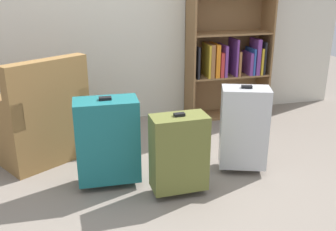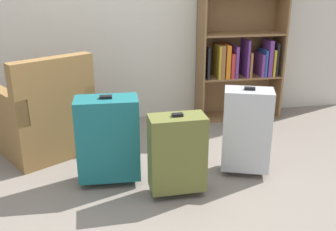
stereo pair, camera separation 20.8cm
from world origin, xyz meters
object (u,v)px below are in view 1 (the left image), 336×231
object	(u,v)px
suitcase_teal	(108,140)
mug	(99,149)
suitcase_olive	(179,153)
armchair	(37,122)
bookshelf	(229,25)
suitcase_silver	(244,128)

from	to	relation	value
suitcase_teal	mug	bearing A→B (deg)	92.67
mug	suitcase_olive	world-z (taller)	suitcase_olive
armchair	mug	size ratio (longest dim) A/B	8.02
bookshelf	suitcase_olive	size ratio (longest dim) A/B	2.93
suitcase_olive	suitcase_silver	bearing A→B (deg)	19.59
mug	bookshelf	bearing A→B (deg)	25.02
armchair	suitcase_olive	distance (m)	1.38
bookshelf	armchair	distance (m)	2.20
bookshelf	mug	distance (m)	1.91
bookshelf	suitcase_teal	world-z (taller)	bookshelf
bookshelf	suitcase_olive	xyz separation A→B (m)	(-0.99, -1.51, -0.68)
bookshelf	suitcase_olive	world-z (taller)	bookshelf
bookshelf	suitcase_silver	world-z (taller)	bookshelf
mug	suitcase_olive	xyz separation A→B (m)	(0.50, -0.82, 0.28)
suitcase_silver	mug	bearing A→B (deg)	151.41
bookshelf	suitcase_teal	distance (m)	2.03
armchair	mug	world-z (taller)	armchair
suitcase_teal	suitcase_silver	bearing A→B (deg)	-2.77
mug	suitcase_silver	size ratio (longest dim) A/B	0.17
bookshelf	armchair	xyz separation A→B (m)	(-2.01, -0.58, -0.69)
bookshelf	mug	world-z (taller)	bookshelf
suitcase_olive	armchair	bearing A→B (deg)	137.20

